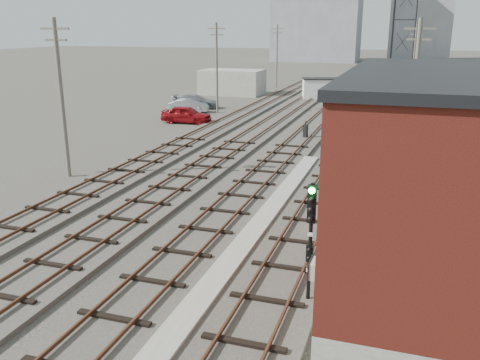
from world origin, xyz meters
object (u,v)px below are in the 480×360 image
at_px(signal_mast, 310,235).
at_px(car_red, 186,115).
at_px(car_grey, 196,102).
at_px(switch_stand, 305,131).
at_px(site_trailer, 328,89).
at_px(car_silver, 189,106).

relative_size(signal_mast, car_red, 0.86).
bearing_deg(car_red, car_grey, 14.96).
bearing_deg(signal_mast, car_red, 120.50).
bearing_deg(car_grey, switch_stand, -142.84).
height_order(switch_stand, car_grey, switch_stand).
height_order(switch_stand, site_trailer, site_trailer).
bearing_deg(car_red, site_trailer, -28.63).
relative_size(signal_mast, car_silver, 0.97).
relative_size(signal_mast, switch_stand, 2.93).
bearing_deg(signal_mast, switch_stand, 101.23).
bearing_deg(car_red, switch_stand, -110.19).
bearing_deg(switch_stand, site_trailer, 108.61).
xyz_separation_m(signal_mast, car_grey, (-19.51, 37.22, -1.63)).
bearing_deg(car_grey, signal_mast, -164.53).
bearing_deg(car_red, signal_mast, -151.93).
bearing_deg(car_silver, site_trailer, -53.31).
distance_m(signal_mast, switch_stand, 25.22).
height_order(car_red, car_grey, car_red).
bearing_deg(site_trailer, car_red, -131.98).
distance_m(car_silver, car_grey, 2.84).
distance_m(site_trailer, car_red, 22.50).
bearing_deg(car_silver, switch_stand, -136.88).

